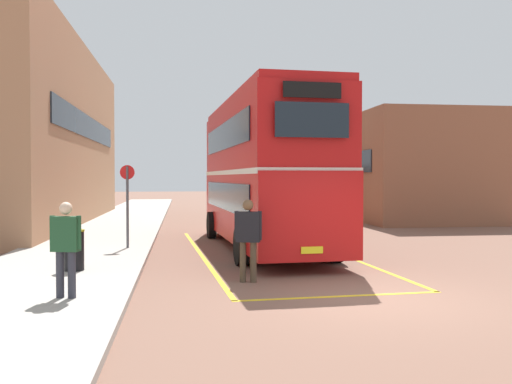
{
  "coord_description": "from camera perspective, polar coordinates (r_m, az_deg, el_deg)",
  "views": [
    {
      "loc": [
        -3.55,
        -9.95,
        2.28
      ],
      "look_at": [
        -1.0,
        8.87,
        1.79
      ],
      "focal_mm": 38.68,
      "sensor_mm": 36.0,
      "label": 1
    }
  ],
  "objects": [
    {
      "name": "double_decker_bus",
      "position": [
        17.77,
        0.75,
        2.22
      ],
      "size": [
        3.34,
        10.79,
        4.75
      ],
      "color": "black",
      "rests_on": "ground"
    },
    {
      "name": "brick_building_left",
      "position": [
        29.24,
        -22.67,
        5.38
      ],
      "size": [
        5.98,
        21.24,
        8.66
      ],
      "color": "#AD7A56",
      "rests_on": "ground"
    },
    {
      "name": "depot_building_right",
      "position": [
        32.63,
        14.64,
        2.37
      ],
      "size": [
        6.76,
        12.51,
        5.64
      ],
      "color": "brown",
      "rests_on": "ground"
    },
    {
      "name": "sidewalk_left",
      "position": [
        27.01,
        -13.97,
        -3.26
      ],
      "size": [
        4.0,
        57.6,
        0.14
      ],
      "primitive_type": "cube",
      "color": "#A39E93",
      "rests_on": "ground"
    },
    {
      "name": "pedestrian_waiting_near",
      "position": [
        10.42,
        -19.08,
        -4.95
      ],
      "size": [
        0.56,
        0.33,
        1.71
      ],
      "color": "#2D2D38",
      "rests_on": "sidewalk_left"
    },
    {
      "name": "single_deck_bus",
      "position": [
        34.66,
        3.0,
        0.42
      ],
      "size": [
        3.43,
        9.32,
        3.02
      ],
      "color": "black",
      "rests_on": "ground"
    },
    {
      "name": "pedestrian_boarding",
      "position": [
        12.04,
        -0.82,
        -4.33
      ],
      "size": [
        0.59,
        0.35,
        1.81
      ],
      "color": "#473828",
      "rests_on": "ground"
    },
    {
      "name": "litter_bin",
      "position": [
        13.48,
        -18.31,
        -5.72
      ],
      "size": [
        0.48,
        0.48,
        0.94
      ],
      "color": "black",
      "rests_on": "sidewalk_left"
    },
    {
      "name": "bay_marking_yellow",
      "position": [
        16.01,
        1.99,
        -6.71
      ],
      "size": [
        5.02,
        12.91,
        0.01
      ],
      "color": "gold",
      "rests_on": "ground"
    },
    {
      "name": "ground_plane",
      "position": [
        24.72,
        0.59,
        -3.82
      ],
      "size": [
        135.6,
        135.6,
        0.0
      ],
      "primitive_type": "plane",
      "color": "brown"
    },
    {
      "name": "bus_stop_sign",
      "position": [
        17.28,
        -13.16,
        -0.59
      ],
      "size": [
        0.44,
        0.08,
        2.53
      ],
      "color": "#4C4C51",
      "rests_on": "sidewalk_left"
    }
  ]
}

